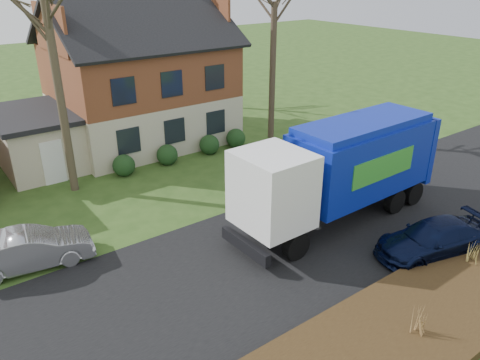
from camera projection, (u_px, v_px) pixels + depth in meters
ground at (268, 255)px, 16.70m from camera, size 120.00×120.00×0.00m
road at (268, 255)px, 16.69m from camera, size 80.00×7.00×0.02m
mulch_verge at (392, 338)px, 12.75m from camera, size 80.00×3.50×0.30m
main_house at (132, 73)px, 26.02m from camera, size 12.95×8.95×9.26m
garbage_truck at (343, 166)px, 18.20m from camera, size 9.37×2.65×4.00m
silver_sedan at (30, 249)px, 15.81m from camera, size 4.23×2.01×1.34m
navy_wagon at (433, 239)px, 16.50m from camera, size 4.61×2.79×1.25m
grass_clump_mid at (420, 319)px, 12.56m from camera, size 0.33×0.27×0.91m
grass_clump_east at (473, 251)px, 15.67m from camera, size 0.31×0.26×0.78m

